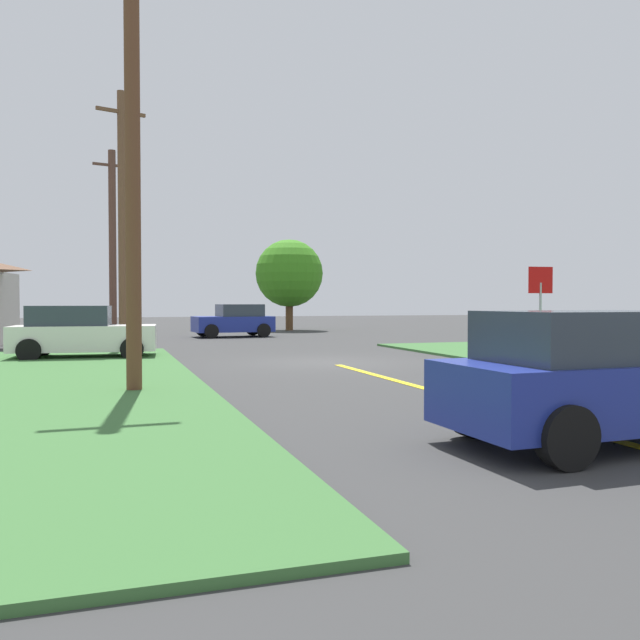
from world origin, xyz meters
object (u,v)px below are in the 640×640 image
parked_car_near_building (81,333)px  car_approaching_junction (235,321)px  car_behind_on_main_road (610,378)px  utility_pole_near (133,154)px  utility_pole_mid (122,217)px  utility_pole_far (113,243)px  oak_tree_left (289,273)px  stop_sign (540,296)px

parked_car_near_building → car_approaching_junction: (6.79, 11.20, 0.00)m
car_behind_on_main_road → utility_pole_near: utility_pole_near is taller
utility_pole_mid → utility_pole_far: 8.29m
parked_car_near_building → utility_pole_near: utility_pole_near is taller
car_behind_on_main_road → utility_pole_mid: utility_pole_mid is taller
car_approaching_junction → oak_tree_left: (4.59, 6.45, 2.68)m
stop_sign → car_approaching_junction: bearing=-67.9°
oak_tree_left → car_behind_on_main_road: bearing=-98.4°
parked_car_near_building → car_approaching_junction: 13.10m
parked_car_near_building → car_approaching_junction: bearing=63.9°
car_behind_on_main_road → utility_pole_near: size_ratio=0.51×
parked_car_near_building → oak_tree_left: 21.17m
utility_pole_far → parked_car_near_building: bearing=-94.8°
parked_car_near_building → utility_pole_near: (1.24, -8.29, 3.70)m
stop_sign → car_behind_on_main_road: 10.61m
stop_sign → utility_pole_near: (-10.98, -2.61, 2.60)m
utility_pole_mid → utility_pole_near: bearing=-90.3°
utility_pole_mid → car_behind_on_main_road: bearing=-74.1°
utility_pole_far → stop_sign: bearing=-58.1°
car_behind_on_main_road → oak_tree_left: size_ratio=0.80×
stop_sign → utility_pole_mid: size_ratio=0.29×
utility_pole_far → oak_tree_left: size_ratio=1.63×
parked_car_near_building → car_behind_on_main_road: size_ratio=0.98×
utility_pole_mid → oak_tree_left: (10.08, 13.65, -1.36)m
oak_tree_left → car_approaching_junction: bearing=-125.4°
stop_sign → utility_pole_mid: 14.87m
utility_pole_near → car_behind_on_main_road: bearing=-49.7°
utility_pole_far → oak_tree_left: bearing=27.4°
parked_car_near_building → car_behind_on_main_road: (6.59, -14.61, 0.00)m
stop_sign → car_approaching_junction: (-5.42, 16.87, -1.10)m
car_approaching_junction → utility_pole_mid: size_ratio=0.42×
car_approaching_junction → utility_pole_near: size_ratio=0.45×
parked_car_near_building → utility_pole_far: (1.04, 12.28, 3.81)m
car_approaching_junction → utility_pole_far: utility_pole_far is taller
car_behind_on_main_road → utility_pole_mid: size_ratio=0.47×
stop_sign → car_approaching_junction: 17.76m
utility_pole_near → utility_pole_far: (-0.20, 20.57, 0.11)m
car_behind_on_main_road → utility_pole_mid: 19.76m
car_behind_on_main_road → car_approaching_junction: same height
stop_sign → utility_pole_mid: utility_pole_mid is taller
utility_pole_mid → oak_tree_left: bearing=53.6°
parked_car_near_building → utility_pole_mid: bearing=77.0°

